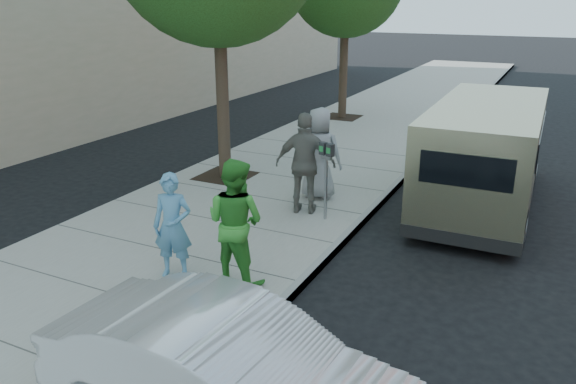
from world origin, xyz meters
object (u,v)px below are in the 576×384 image
(van, at_px, (485,153))
(person_striped_polo, at_px, (305,164))
(person_gray_shirt, at_px, (319,153))
(parking_meter, at_px, (326,165))
(person_officer, at_px, (173,226))
(sedan, at_px, (233,381))
(person_green_shirt, at_px, (235,222))

(van, bearing_deg, person_striped_polo, -142.84)
(person_gray_shirt, xyz_separation_m, person_striped_polo, (0.11, -0.91, 0.03))
(parking_meter, height_order, person_striped_polo, person_striped_polo)
(van, xyz_separation_m, person_gray_shirt, (-3.06, -1.40, -0.04))
(person_officer, distance_m, person_gray_shirt, 4.21)
(sedan, xyz_separation_m, person_officer, (-2.44, 2.31, 0.29))
(person_officer, bearing_deg, sedan, -61.25)
(van, height_order, person_gray_shirt, van)
(parking_meter, xyz_separation_m, person_striped_polo, (-0.49, 0.16, -0.09))
(person_gray_shirt, relative_size, person_striped_polo, 0.97)
(sedan, xyz_separation_m, person_gray_shirt, (-1.89, 6.48, 0.43))
(parking_meter, height_order, person_gray_shirt, person_gray_shirt)
(person_officer, bearing_deg, person_green_shirt, -1.36)
(person_gray_shirt, bearing_deg, person_officer, 72.25)
(sedan, relative_size, person_gray_shirt, 2.13)
(parking_meter, relative_size, person_officer, 0.92)
(person_officer, xyz_separation_m, person_striped_polo, (0.66, 3.26, 0.18))
(parking_meter, relative_size, person_striped_polo, 0.75)
(sedan, distance_m, person_officer, 3.37)
(van, bearing_deg, person_gray_shirt, -156.32)
(sedan, bearing_deg, van, -5.09)
(sedan, distance_m, person_gray_shirt, 6.77)
(van, distance_m, person_green_shirt, 5.96)
(parking_meter, relative_size, person_green_shirt, 0.79)
(parking_meter, relative_size, sedan, 0.37)
(sedan, bearing_deg, person_striped_polo, 21.12)
(sedan, relative_size, person_striped_polo, 2.05)
(van, relative_size, person_green_shirt, 3.12)
(parking_meter, distance_m, van, 3.49)
(van, bearing_deg, person_green_shirt, -117.87)
(person_gray_shirt, bearing_deg, van, -165.64)
(van, distance_m, person_gray_shirt, 3.37)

